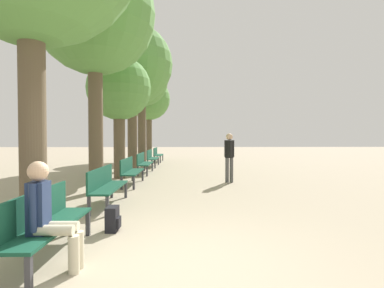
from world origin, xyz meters
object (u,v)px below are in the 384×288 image
(bench_row_3, at_px, (143,162))
(bench_row_2, at_px, (130,169))
(tree_row_2, at_px, (119,90))
(bench_row_4, at_px, (152,157))
(backpack, at_px, (113,219))
(bench_row_0, at_px, (44,220))
(tree_row_1, at_px, (95,16))
(tree_row_5, at_px, (149,100))
(pedestrian_near, at_px, (229,154))
(person_seated, at_px, (49,213))
(tree_row_4, at_px, (142,82))
(bench_row_5, at_px, (157,154))
(tree_row_3, at_px, (132,65))
(bench_row_1, at_px, (106,184))

(bench_row_3, bearing_deg, bench_row_2, -90.00)
(bench_row_3, xyz_separation_m, tree_row_2, (-0.70, -1.35, 2.80))
(bench_row_4, height_order, backpack, bench_row_4)
(bench_row_0, xyz_separation_m, tree_row_1, (-0.70, 4.52, 4.39))
(bench_row_4, distance_m, tree_row_5, 5.75)
(bench_row_0, bearing_deg, tree_row_1, 98.76)
(bench_row_0, distance_m, backpack, 1.30)
(tree_row_2, bearing_deg, bench_row_4, 80.72)
(bench_row_3, bearing_deg, tree_row_5, 95.36)
(pedestrian_near, bearing_deg, person_seated, -114.67)
(bench_row_4, distance_m, tree_row_4, 4.38)
(tree_row_1, bearing_deg, bench_row_5, 86.04)
(backpack, bearing_deg, tree_row_1, 110.87)
(bench_row_3, relative_size, tree_row_1, 0.28)
(bench_row_5, xyz_separation_m, tree_row_3, (-0.70, -4.49, 4.35))
(bench_row_4, xyz_separation_m, tree_row_4, (-0.70, 1.33, 4.12))
(tree_row_4, bearing_deg, tree_row_2, -90.00)
(bench_row_5, height_order, tree_row_5, tree_row_5)
(bench_row_0, xyz_separation_m, backpack, (0.61, 1.10, -0.30))
(bench_row_5, relative_size, tree_row_3, 0.27)
(tree_row_1, xyz_separation_m, tree_row_5, (0.00, 11.67, -0.89))
(tree_row_2, height_order, tree_row_5, tree_row_5)
(pedestrian_near, bearing_deg, bench_row_0, -117.55)
(bench_row_1, bearing_deg, bench_row_5, 90.00)
(person_seated, bearing_deg, backpack, 75.50)
(bench_row_1, distance_m, tree_row_3, 8.43)
(bench_row_3, height_order, pedestrian_near, pedestrian_near)
(tree_row_3, relative_size, person_seated, 5.26)
(bench_row_0, relative_size, tree_row_2, 0.41)
(tree_row_2, distance_m, backpack, 7.15)
(tree_row_5, xyz_separation_m, pedestrian_near, (3.97, -9.91, -3.05))
(bench_row_5, height_order, tree_row_3, tree_row_3)
(bench_row_3, height_order, backpack, bench_row_3)
(tree_row_5, bearing_deg, tree_row_2, -90.00)
(bench_row_0, distance_m, tree_row_2, 7.95)
(tree_row_4, relative_size, pedestrian_near, 3.69)
(bench_row_5, relative_size, pedestrian_near, 1.11)
(bench_row_2, xyz_separation_m, tree_row_1, (-0.70, -1.32, 4.39))
(bench_row_0, xyz_separation_m, pedestrian_near, (3.28, 6.28, 0.45))
(backpack, distance_m, pedestrian_near, 5.87)
(bench_row_5, bearing_deg, bench_row_1, -90.00)
(bench_row_3, height_order, person_seated, person_seated)
(bench_row_5, xyz_separation_m, tree_row_4, (-0.70, -1.59, 4.12))
(bench_row_3, distance_m, tree_row_5, 8.24)
(bench_row_5, distance_m, person_seated, 14.96)
(tree_row_2, bearing_deg, tree_row_4, 90.00)
(tree_row_2, relative_size, backpack, 11.18)
(tree_row_4, height_order, pedestrian_near, tree_row_4)
(tree_row_4, xyz_separation_m, backpack, (1.30, -11.91, -4.42))
(bench_row_0, height_order, tree_row_4, tree_row_4)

